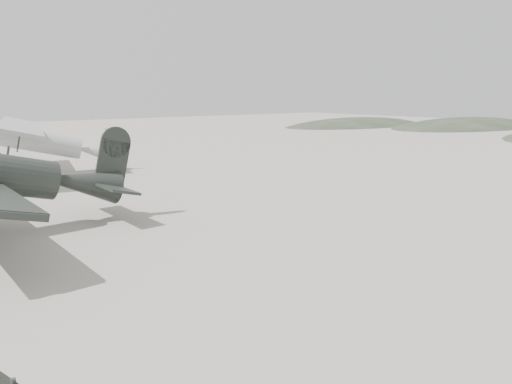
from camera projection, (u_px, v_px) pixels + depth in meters
ground at (283, 269)px, 13.73m from camera, size 160.00×160.00×0.00m
hill_east_north at (468, 127)px, 71.72m from camera, size 36.00×18.00×6.00m
hill_northeast at (357, 125)px, 74.90m from camera, size 32.00×16.00×5.20m
lowwing_monoplane at (1, 175)px, 16.85m from camera, size 8.59×11.88×3.87m
highwing_monoplane at (34, 136)px, 29.39m from camera, size 9.17×12.80×3.62m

